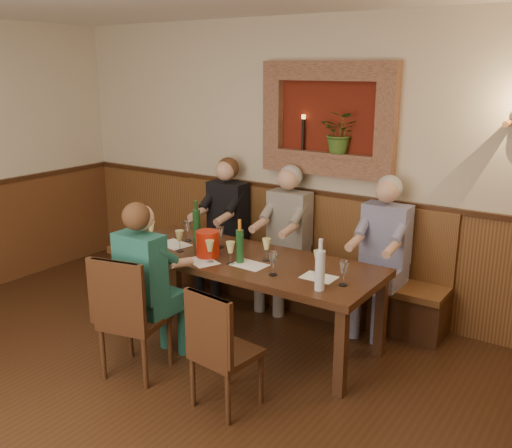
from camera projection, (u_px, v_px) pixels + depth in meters
The scene contains 30 objects.
ground_plane at pixel (75, 448), 3.60m from camera, with size 6.00×6.00×0.00m, color #321D0E.
room_shell at pixel (45, 150), 3.10m from camera, with size 6.04×6.04×2.82m.
wainscoting at pixel (67, 365), 3.44m from camera, with size 6.02×6.02×1.15m.
wall_niche at pixel (331, 124), 5.34m from camera, with size 1.36×0.30×1.06m.
dining_table at pixel (243, 266), 4.90m from camera, with size 2.40×0.90×0.75m.
bench at pixel (297, 272), 5.74m from camera, with size 3.00×0.45×1.11m.
chair_near_left at pixel (135, 340), 4.41m from camera, with size 0.52×0.52×0.98m.
chair_near_right at pixel (225, 373), 3.98m from camera, with size 0.44×0.44×0.90m.
person_bench_left at pixel (223, 236), 6.05m from camera, with size 0.42×0.51×1.42m.
person_bench_mid at pixel (284, 249), 5.64m from camera, with size 0.41×0.51×1.41m.
person_bench_right at pixel (380, 268), 5.10m from camera, with size 0.42×0.51×1.41m.
person_chair_front at pixel (150, 299), 4.49m from camera, with size 0.39×0.48×1.36m.
spittoon_bucket at pixel (208, 244), 4.87m from camera, with size 0.20×0.20×0.23m, color red.
wine_bottle_green_a at pixel (240, 245), 4.71m from camera, with size 0.08×0.08×0.37m.
wine_bottle_green_b at pixel (197, 225), 5.29m from camera, with size 0.09×0.09×0.39m.
water_bottle at pixel (320, 269), 4.13m from camera, with size 0.09×0.09×0.39m.
tasting_sheet_a at pixel (174, 244), 5.23m from camera, with size 0.30×0.21×0.00m, color white.
tasting_sheet_b at pixel (250, 265), 4.69m from camera, with size 0.29×0.20×0.00m, color white.
tasting_sheet_c at pixel (319, 277), 4.41m from camera, with size 0.26×0.19×0.00m, color white.
tasting_sheet_d at pixel (202, 261), 4.77m from camera, with size 0.28×0.20×0.00m, color white.
wine_glass_0 at pixel (267, 249), 4.78m from camera, with size 0.08×0.08×0.19m, color #DBDF85, non-canonical shape.
wine_glass_1 at pixel (344, 273), 4.23m from camera, with size 0.08×0.08×0.19m, color white, non-canonical shape.
wine_glass_2 at pixel (188, 231), 5.31m from camera, with size 0.08×0.08×0.19m, color white, non-canonical shape.
wine_glass_3 at pixel (210, 251), 4.73m from camera, with size 0.08×0.08×0.19m, color #DBDF85, non-canonical shape.
wine_glass_4 at pixel (273, 264), 4.43m from camera, with size 0.08×0.08×0.19m, color white, non-canonical shape.
wine_glass_5 at pixel (180, 241), 5.01m from camera, with size 0.08×0.08×0.19m, color #DBDF85, non-canonical shape.
wine_glass_6 at pixel (230, 253), 4.69m from camera, with size 0.08×0.08×0.19m, color #DBDF85, non-canonical shape.
wine_glass_7 at pixel (151, 231), 5.31m from camera, with size 0.08×0.08×0.19m, color #DBDF85, non-canonical shape.
wine_glass_8 at pixel (220, 237), 5.11m from camera, with size 0.08×0.08×0.19m, color white, non-canonical shape.
wine_glass_9 at pixel (318, 262), 4.46m from camera, with size 0.08×0.08×0.19m, color #DBDF85, non-canonical shape.
Camera 1 is at (2.68, -1.92, 2.33)m, focal length 40.00 mm.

